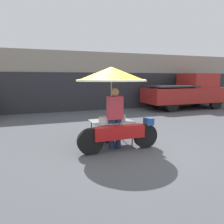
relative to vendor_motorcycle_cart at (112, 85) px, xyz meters
name	(u,v)px	position (x,y,z in m)	size (l,w,h in m)	color
ground_plane	(127,147)	(0.30, -0.31, -1.63)	(36.00, 36.00, 0.00)	#4C4F54
shopfront_building	(72,81)	(0.30, 7.45, -0.02)	(28.00, 2.06, 3.23)	gray
vendor_motorcycle_cart	(112,85)	(0.00, 0.00, 0.00)	(2.11, 1.88, 2.10)	black
vendor_person	(115,115)	(-0.02, -0.25, -0.76)	(0.38, 0.22, 1.56)	navy
pickup_truck	(188,92)	(6.68, 5.14, -0.64)	(5.05, 1.89, 2.06)	black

